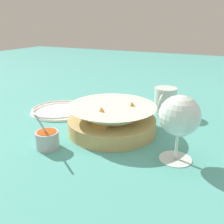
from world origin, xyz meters
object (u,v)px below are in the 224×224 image
Objects in this scene: sauce_cup at (47,139)px; beer_mug at (165,102)px; food_basket at (112,120)px; side_plate at (59,110)px; wine_glass at (179,118)px.

beer_mug is at bearing 152.52° from sauce_cup.
side_plate is (-0.07, -0.25, -0.03)m from food_basket.
sauce_cup is 0.67× the size of wine_glass.
side_plate is (0.15, -0.34, -0.04)m from beer_mug.
sauce_cup reaches higher than food_basket.
wine_glass is at bearing 72.54° from side_plate.
wine_glass is at bearing 69.90° from food_basket.
wine_glass is 0.78× the size of side_plate.
beer_mug is 0.38m from side_plate.
wine_glass is 0.32m from beer_mug.
wine_glass reaches higher than side_plate.
sauce_cup is at bearing -27.48° from beer_mug.
beer_mug is at bearing 113.96° from side_plate.
food_basket is at bearing -110.10° from wine_glass.
food_basket is 0.24m from beer_mug.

